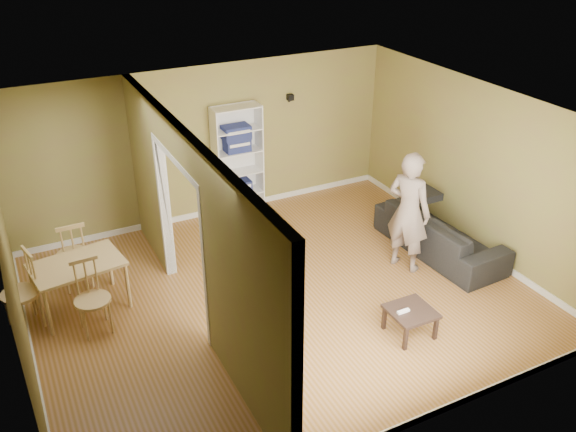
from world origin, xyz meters
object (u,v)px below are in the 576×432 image
(bookshelf, at_px, (237,161))
(chair_near, at_px, (92,298))
(person, at_px, (410,202))
(dining_table, at_px, (77,268))
(sofa, at_px, (441,227))
(chair_left, at_px, (20,292))
(coffee_table, at_px, (411,314))
(chair_far, at_px, (73,253))

(bookshelf, distance_m, chair_near, 3.69)
(person, distance_m, dining_table, 4.62)
(sofa, height_order, chair_left, chair_left)
(coffee_table, relative_size, chair_left, 0.52)
(sofa, xyz_separation_m, chair_left, (-5.93, 0.91, 0.10))
(sofa, bearing_deg, person, 95.09)
(bookshelf, xyz_separation_m, chair_near, (-2.89, -2.24, -0.47))
(person, xyz_separation_m, chair_far, (-4.44, 1.68, -0.54))
(sofa, bearing_deg, chair_left, 78.44)
(bookshelf, distance_m, chair_left, 4.09)
(person, bearing_deg, dining_table, 52.64)
(chair_near, bearing_deg, dining_table, 93.65)
(coffee_table, height_order, chair_left, chair_left)
(sofa, distance_m, dining_table, 5.30)
(person, relative_size, coffee_table, 3.91)
(chair_left, distance_m, chair_far, 1.01)
(chair_far, bearing_deg, chair_near, 90.69)
(bookshelf, height_order, dining_table, bookshelf)
(person, bearing_deg, sofa, -106.02)
(coffee_table, bearing_deg, dining_table, 145.98)
(person, relative_size, chair_left, 2.03)
(chair_left, bearing_deg, chair_near, 44.24)
(dining_table, height_order, chair_left, chair_left)
(coffee_table, distance_m, chair_far, 4.66)
(dining_table, height_order, chair_far, chair_far)
(sofa, height_order, coffee_table, sofa)
(coffee_table, relative_size, chair_far, 0.52)
(chair_left, relative_size, chair_near, 1.07)
(person, height_order, dining_table, person)
(coffee_table, height_order, dining_table, dining_table)
(dining_table, bearing_deg, chair_left, -175.74)
(sofa, xyz_separation_m, dining_table, (-5.21, 0.97, 0.21))
(sofa, relative_size, dining_table, 1.96)
(coffee_table, bearing_deg, bookshelf, 98.63)
(person, height_order, bookshelf, person)
(person, bearing_deg, chair_far, 45.34)
(person, bearing_deg, chair_near, 59.50)
(dining_table, bearing_deg, sofa, -10.52)
(coffee_table, height_order, chair_far, chair_far)
(coffee_table, bearing_deg, chair_left, 151.25)
(dining_table, height_order, chair_near, chair_near)
(person, bearing_deg, coffee_table, 122.24)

